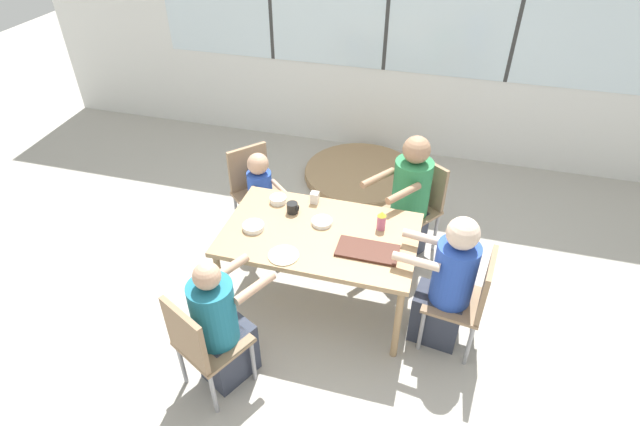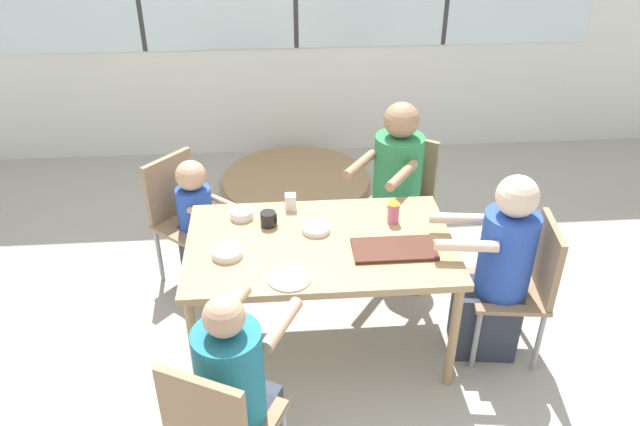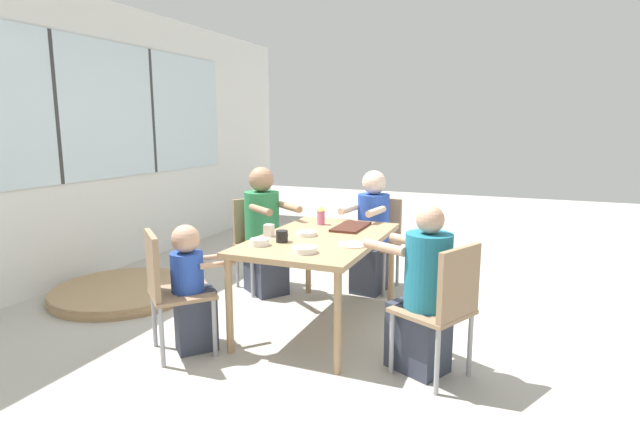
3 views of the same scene
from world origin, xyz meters
name	(u,v)px [view 1 (image 1 of 3)]	position (x,y,z in m)	size (l,w,h in m)	color
ground_plane	(320,299)	(0.00, 0.00, 0.00)	(16.00, 16.00, 0.00)	#B2ADA3
wall_back_with_windows	(387,29)	(0.00, 2.67, 1.43)	(8.40, 0.08, 2.80)	silver
dining_table	(320,239)	(0.00, 0.00, 0.65)	(1.44, 0.88, 0.71)	tan
chair_for_woman_green_shirt	(420,199)	(0.65, 0.92, 0.50)	(0.56, 0.56, 0.85)	#937556
chair_for_man_blue_shirt	(469,296)	(1.12, -0.15, 0.50)	(0.45, 0.45, 0.85)	#937556
chair_for_man_teal_shirt	(200,342)	(-0.50, -1.01, 0.50)	(0.54, 0.54, 0.85)	#937556
chair_for_toddler	(254,184)	(-0.84, 0.75, 0.50)	(0.56, 0.56, 0.85)	#937556
person_woman_green_shirt	(407,204)	(0.56, 0.79, 0.53)	(0.59, 0.65, 1.17)	#333847
person_man_blue_shirt	(446,287)	(0.96, -0.13, 0.52)	(0.57, 0.36, 1.13)	#333847
person_man_teal_shirt	(221,329)	(-0.43, -0.87, 0.48)	(0.49, 0.59, 1.07)	#333847
person_toddler	(262,200)	(-0.73, 0.65, 0.42)	(0.44, 0.43, 0.89)	#333847
food_tray_dark	(367,251)	(0.38, -0.12, 0.72)	(0.44, 0.22, 0.02)	#472319
coffee_mug	(293,208)	(-0.27, 0.18, 0.75)	(0.09, 0.09, 0.08)	black
sippy_cup	(381,220)	(0.43, 0.17, 0.79)	(0.07, 0.07, 0.16)	#CC668C
milk_carton_small	(315,198)	(-0.14, 0.36, 0.76)	(0.06, 0.06, 0.09)	silver
bowl_white_shallow	(278,200)	(-0.43, 0.28, 0.73)	(0.13, 0.13, 0.05)	white
bowl_cereal	(253,227)	(-0.49, -0.09, 0.73)	(0.16, 0.16, 0.04)	white
bowl_fruit	(322,222)	(-0.01, 0.11, 0.73)	(0.16, 0.16, 0.03)	white
plate_tortillas	(284,255)	(-0.18, -0.32, 0.71)	(0.22, 0.22, 0.01)	beige
folded_table_stack	(361,174)	(-0.06, 1.91, 0.04)	(1.26, 1.26, 0.09)	tan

